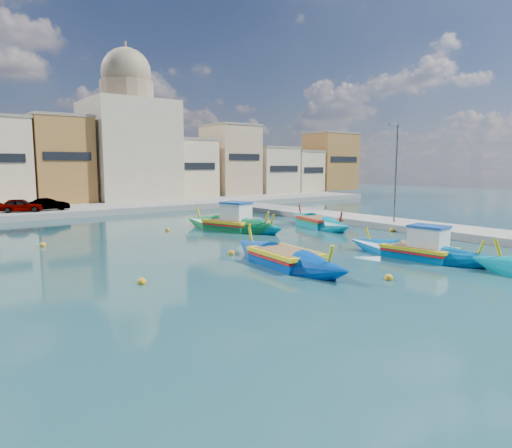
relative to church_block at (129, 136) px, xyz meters
name	(u,v)px	position (x,y,z in m)	size (l,w,h in m)	color
ground	(266,276)	(-10.00, -40.00, -8.41)	(160.00, 160.00, 0.00)	#163944
east_quay	(473,234)	(8.00, -40.00, -8.16)	(4.00, 70.00, 0.50)	gray
north_quay	(66,211)	(-10.00, -8.00, -8.11)	(80.00, 8.00, 0.60)	gray
north_townhouses	(105,164)	(-3.32, -0.64, -3.41)	(83.20, 7.87, 10.19)	beige
church_block	(129,136)	(0.00, 0.00, 0.00)	(10.00, 10.00, 19.10)	#C3B392
quay_street_lamp	(395,172)	(7.44, -34.00, -4.07)	(1.18, 0.16, 8.00)	#595B60
luzzu_turquoise_cabin	(419,252)	(-1.17, -41.88, -8.07)	(2.91, 8.83, 2.78)	#005BA5
luzzu_blue_cabin	(231,225)	(-3.19, -27.24, -8.01)	(4.81, 9.57, 3.30)	#0A7036
luzzu_cyan_mid	(318,223)	(3.33, -29.94, -8.13)	(4.52, 9.32, 2.68)	#00889F
luzzu_green	(247,227)	(-2.26, -27.95, -8.14)	(2.43, 8.10, 2.53)	#007697
luzzu_blue_south	(285,260)	(-7.84, -38.79, -8.13)	(3.00, 9.45, 2.68)	#003EA9
mooring_buoys	(235,246)	(-6.98, -33.18, -8.33)	(22.29, 19.29, 0.36)	yellow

